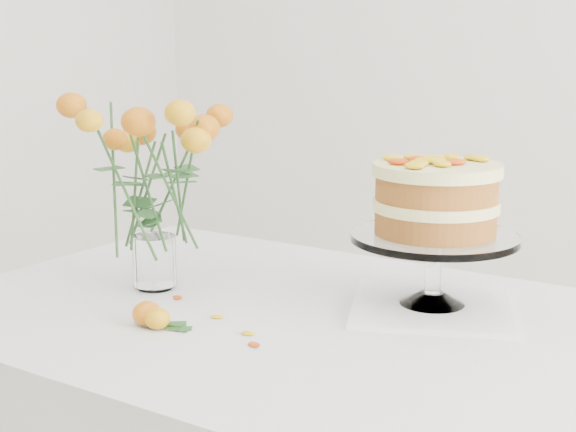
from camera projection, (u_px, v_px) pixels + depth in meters
table at (300, 355)px, 1.54m from camera, size 1.43×0.93×0.76m
napkin at (432, 306)px, 1.55m from camera, size 0.39×0.39×0.01m
cake_stand at (436, 206)px, 1.51m from camera, size 0.32×0.32×0.29m
rose_vase at (151, 163)px, 1.63m from camera, size 0.32×0.32×0.45m
loose_rose_near at (158, 319)px, 1.44m from camera, size 0.08×0.05×0.04m
loose_rose_far at (147, 314)px, 1.46m from camera, size 0.09×0.05×0.05m
stray_petal_a at (217, 317)px, 1.50m from camera, size 0.03×0.02×0.00m
stray_petal_b at (248, 333)px, 1.41m from camera, size 0.03×0.02×0.00m
stray_petal_c at (254, 345)px, 1.36m from camera, size 0.03×0.02×0.00m
stray_petal_d at (177, 298)px, 1.61m from camera, size 0.03×0.02×0.00m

